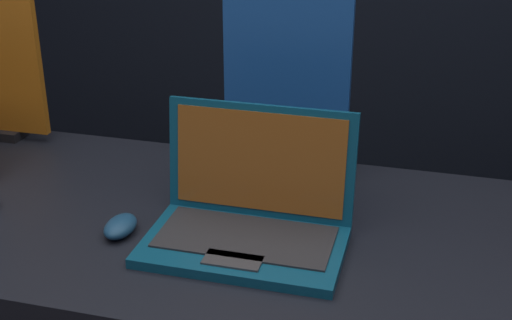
{
  "coord_description": "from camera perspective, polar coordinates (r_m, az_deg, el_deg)",
  "views": [
    {
      "loc": [
        0.33,
        -0.88,
        1.72
      ],
      "look_at": [
        -0.0,
        0.36,
        1.14
      ],
      "focal_mm": 50.0,
      "sensor_mm": 36.0,
      "label": 1
    }
  ],
  "objects": [
    {
      "name": "laptop_middle",
      "position": [
        1.41,
        -0.41,
        -4.18
      ],
      "size": [
        0.39,
        0.27,
        0.25
      ],
      "color": "#0F5170",
      "rests_on": "display_counter"
    },
    {
      "name": "mouse_middle",
      "position": [
        1.47,
        -10.79,
        -5.23
      ],
      "size": [
        0.06,
        0.09,
        0.04
      ],
      "color": "navy",
      "rests_on": "display_counter"
    },
    {
      "name": "promo_stand_middle",
      "position": [
        1.62,
        2.5,
        5.99
      ],
      "size": [
        0.29,
        0.07,
        0.47
      ],
      "color": "black",
      "rests_on": "display_counter"
    }
  ]
}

